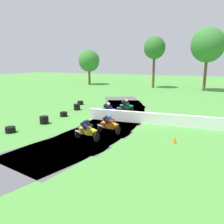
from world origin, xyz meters
name	(u,v)px	position (x,y,z in m)	size (l,w,h in m)	color
ground_plane	(115,121)	(0.00, 0.00, 0.00)	(120.00, 120.00, 0.00)	#4C933D
track_asphalt	(106,120)	(-0.82, -0.05, 0.00)	(8.32, 26.00, 0.01)	#515156
safety_barrier	(180,121)	(5.14, 0.34, 0.45)	(0.30, 14.87, 0.90)	white
motorcycle_lead_yellow	(87,130)	(0.09, -4.99, 0.66)	(1.70, 0.84, 1.43)	black
motorcycle_chase_orange	(109,124)	(0.83, -3.27, 0.65)	(1.70, 0.84, 1.43)	black
motorcycle_trailing_blue	(108,110)	(-1.01, 0.84, 0.65)	(1.69, 0.94, 1.43)	black
motorcycle_fourth_green	(126,106)	(-0.09, 2.94, 0.65)	(1.70, 0.98, 1.43)	black
tire_stack_near	(10,130)	(-5.61, -5.67, 0.20)	(0.68, 0.68, 0.40)	black
tire_stack_mid_a	(44,120)	(-4.89, -2.97, 0.30)	(0.68, 0.68, 0.60)	black
tire_stack_mid_b	(64,114)	(-4.83, -0.39, 0.20)	(0.65, 0.65, 0.40)	black
tire_stack_far	(77,107)	(-5.13, 2.38, 0.30)	(0.64, 0.64, 0.60)	black
tire_stack_extra_a	(80,103)	(-6.25, 4.97, 0.20)	(0.66, 0.66, 0.40)	black
traffic_cone	(175,140)	(5.20, -3.48, 0.22)	(0.28, 0.28, 0.44)	orange
tree_far_left	(89,61)	(-15.53, 24.64, 4.79)	(4.23, 4.23, 7.04)	brown
tree_far_right	(208,45)	(6.56, 23.04, 7.25)	(5.22, 5.22, 10.02)	brown
tree_mid_rise	(155,48)	(-2.10, 24.02, 6.99)	(3.78, 3.78, 9.06)	brown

